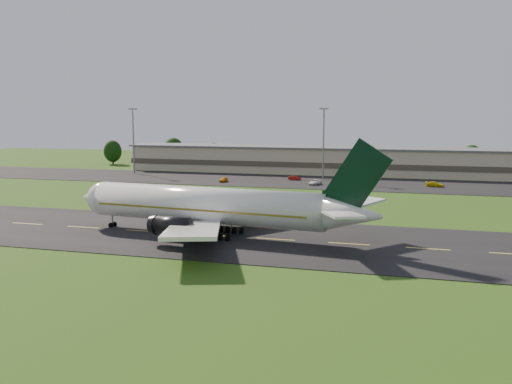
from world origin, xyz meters
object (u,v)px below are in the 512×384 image
(airliner, at_px, (211,206))
(service_vehicle_b, at_px, (295,178))
(light_mast_west, at_px, (133,133))
(terminal, at_px, (336,161))
(service_vehicle_c, at_px, (315,182))
(service_vehicle_d, at_px, (435,184))
(light_mast_centre, at_px, (324,135))
(service_vehicle_a, at_px, (223,179))

(airliner, xyz_separation_m, service_vehicle_b, (-3.02, 75.20, -3.97))
(light_mast_west, bearing_deg, terminal, 14.76)
(service_vehicle_c, relative_size, service_vehicle_d, 1.04)
(light_mast_centre, height_order, service_vehicle_d, light_mast_centre)
(light_mast_centre, xyz_separation_m, service_vehicle_b, (-7.25, -4.88, -12.05))
(terminal, xyz_separation_m, light_mast_centre, (-1.40, -16.18, 8.75))
(service_vehicle_c, xyz_separation_m, service_vehicle_d, (30.36, 4.05, -0.00))
(terminal, relative_size, light_mast_centre, 7.13)
(light_mast_west, xyz_separation_m, service_vehicle_b, (52.75, -4.88, -12.05))
(service_vehicle_a, bearing_deg, service_vehicle_c, 0.88)
(light_mast_west, relative_size, service_vehicle_d, 4.49)
(service_vehicle_d, bearing_deg, service_vehicle_a, 104.00)
(light_mast_centre, bearing_deg, light_mast_west, 180.00)
(airliner, height_order, terminal, airliner)
(terminal, distance_m, service_vehicle_b, 23.01)
(light_mast_west, height_order, light_mast_centre, same)
(light_mast_west, bearing_deg, service_vehicle_b, -5.29)
(service_vehicle_a, xyz_separation_m, service_vehicle_d, (55.59, 5.18, -0.01))
(terminal, xyz_separation_m, service_vehicle_a, (-26.51, -30.83, -3.22))
(light_mast_west, xyz_separation_m, light_mast_centre, (60.00, 0.00, 0.00))
(service_vehicle_c, bearing_deg, terminal, 102.42)
(terminal, xyz_separation_m, service_vehicle_d, (29.08, -25.65, -3.23))
(airliner, distance_m, light_mast_centre, 80.60)
(terminal, distance_m, light_mast_centre, 18.45)
(light_mast_west, bearing_deg, service_vehicle_a, -22.77)
(airliner, xyz_separation_m, light_mast_west, (-55.77, 80.08, 8.08))
(service_vehicle_c, bearing_deg, service_vehicle_a, -162.55)
(service_vehicle_c, bearing_deg, light_mast_west, -177.79)
(terminal, bearing_deg, light_mast_centre, -94.95)
(service_vehicle_b, height_order, service_vehicle_d, service_vehicle_d)
(airliner, relative_size, service_vehicle_b, 14.28)
(terminal, xyz_separation_m, light_mast_west, (-61.40, -16.18, 8.75))
(terminal, bearing_deg, service_vehicle_d, -41.41)
(service_vehicle_b, bearing_deg, airliner, -173.90)
(service_vehicle_b, bearing_deg, terminal, -18.51)
(service_vehicle_d, bearing_deg, light_mast_centre, 81.42)
(terminal, distance_m, service_vehicle_d, 38.91)
(light_mast_centre, bearing_deg, terminal, 85.05)
(light_mast_west, height_order, service_vehicle_b, light_mast_west)
(service_vehicle_c, distance_m, service_vehicle_d, 30.63)
(service_vehicle_b, distance_m, service_vehicle_c, 11.35)
(light_mast_centre, distance_m, service_vehicle_d, 34.10)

